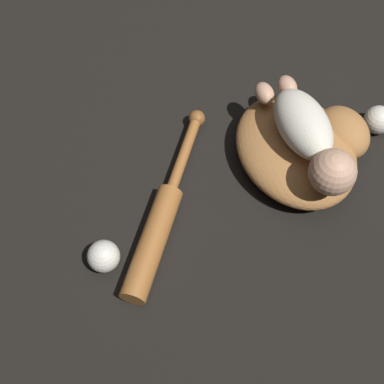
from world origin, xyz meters
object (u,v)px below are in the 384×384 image
at_px(baseball_glove, 304,147).
at_px(baseball_bat, 160,221).
at_px(baseball, 104,256).
at_px(baby_figure, 310,136).
at_px(baseball_spare, 378,120).

bearing_deg(baseball_glove, baseball_bat, -66.71).
bearing_deg(baseball, baseball_glove, 115.43).
bearing_deg(baby_figure, baseball, -67.93).
relative_size(baseball, baseball_spare, 0.99).
height_order(baby_figure, baseball, baby_figure).
xyz_separation_m(baby_figure, baseball_spare, (-0.11, 0.21, -0.11)).
relative_size(baby_figure, baseball_spare, 4.88).
bearing_deg(baseball_spare, baseball_bat, -68.32).
xyz_separation_m(baseball_glove, baseball_spare, (-0.07, 0.20, -0.01)).
bearing_deg(baby_figure, baseball_spare, 116.52).
distance_m(baseball, baseball_spare, 0.74).
xyz_separation_m(baseball_glove, baseball, (0.22, -0.47, -0.01)).
relative_size(baby_figure, baseball_bat, 0.72).
xyz_separation_m(baseball, baseball_spare, (-0.29, 0.68, 0.00)).
xyz_separation_m(baseball_glove, baby_figure, (0.04, -0.01, 0.10)).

